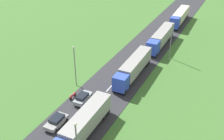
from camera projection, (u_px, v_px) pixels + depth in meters
name	position (u px, v px, depth m)	size (l,w,h in m)	color
road	(108.00, 89.00, 51.00)	(10.00, 140.00, 0.06)	#2B2B30
lane_marking_centre	(100.00, 98.00, 48.46)	(0.16, 121.85, 0.01)	white
truck_lead	(83.00, 124.00, 39.57)	(2.67, 13.59, 3.44)	blue
truck_second	(134.00, 67.00, 54.13)	(2.73, 14.40, 3.54)	blue
truck_third	(161.00, 37.00, 66.78)	(2.72, 14.86, 3.50)	blue
truck_fourth	(180.00, 16.00, 80.46)	(2.83, 14.19, 3.52)	blue
car_second	(56.00, 121.00, 42.08)	(1.93, 4.07, 1.41)	gray
car_third	(83.00, 98.00, 47.25)	(1.92, 3.97, 1.52)	#8C939E
motorcycle_courier	(73.00, 95.00, 48.42)	(0.28, 1.94, 0.91)	black
lamppost_second	(75.00, 64.00, 50.15)	(0.36, 0.36, 8.03)	slate
lamppost_third	(171.00, 39.00, 59.84)	(0.36, 0.36, 8.16)	slate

